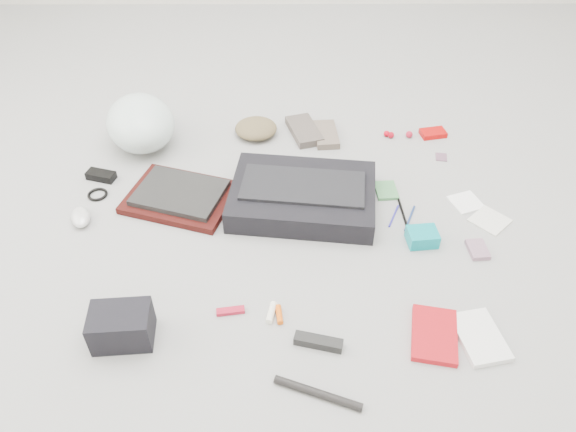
{
  "coord_description": "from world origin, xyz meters",
  "views": [
    {
      "loc": [
        -0.01,
        -1.44,
        1.35
      ],
      "look_at": [
        0.0,
        0.0,
        0.05
      ],
      "focal_mm": 35.0,
      "sensor_mm": 36.0,
      "label": 1
    }
  ],
  "objects_px": {
    "messenger_bag": "(303,196)",
    "accordion_wallet": "(422,237)",
    "camera_bag": "(122,326)",
    "book_red": "(434,335)",
    "laptop": "(180,193)",
    "bike_helmet": "(140,123)"
  },
  "relations": [
    {
      "from": "book_red",
      "to": "accordion_wallet",
      "type": "xyz_separation_m",
      "value": [
        0.03,
        0.39,
        0.01
      ]
    },
    {
      "from": "camera_bag",
      "to": "accordion_wallet",
      "type": "relative_size",
      "value": 1.71
    },
    {
      "from": "messenger_bag",
      "to": "camera_bag",
      "type": "distance_m",
      "value": 0.79
    },
    {
      "from": "messenger_bag",
      "to": "accordion_wallet",
      "type": "height_order",
      "value": "messenger_bag"
    },
    {
      "from": "camera_bag",
      "to": "book_red",
      "type": "height_order",
      "value": "camera_bag"
    },
    {
      "from": "book_red",
      "to": "accordion_wallet",
      "type": "bearing_deg",
      "value": 96.05
    },
    {
      "from": "laptop",
      "to": "camera_bag",
      "type": "bearing_deg",
      "value": -79.65
    },
    {
      "from": "laptop",
      "to": "accordion_wallet",
      "type": "bearing_deg",
      "value": 2.79
    },
    {
      "from": "camera_bag",
      "to": "book_red",
      "type": "relative_size",
      "value": 0.89
    },
    {
      "from": "camera_bag",
      "to": "accordion_wallet",
      "type": "bearing_deg",
      "value": 18.49
    },
    {
      "from": "bike_helmet",
      "to": "book_red",
      "type": "height_order",
      "value": "bike_helmet"
    },
    {
      "from": "camera_bag",
      "to": "book_red",
      "type": "xyz_separation_m",
      "value": [
        0.9,
        -0.0,
        -0.05
      ]
    },
    {
      "from": "messenger_bag",
      "to": "book_red",
      "type": "height_order",
      "value": "messenger_bag"
    },
    {
      "from": "bike_helmet",
      "to": "accordion_wallet",
      "type": "relative_size",
      "value": 3.41
    },
    {
      "from": "book_red",
      "to": "accordion_wallet",
      "type": "distance_m",
      "value": 0.39
    },
    {
      "from": "messenger_bag",
      "to": "accordion_wallet",
      "type": "xyz_separation_m",
      "value": [
        0.4,
        -0.19,
        -0.02
      ]
    },
    {
      "from": "accordion_wallet",
      "to": "messenger_bag",
      "type": "bearing_deg",
      "value": 148.17
    },
    {
      "from": "messenger_bag",
      "to": "camera_bag",
      "type": "height_order",
      "value": "camera_bag"
    },
    {
      "from": "messenger_bag",
      "to": "accordion_wallet",
      "type": "distance_m",
      "value": 0.45
    },
    {
      "from": "laptop",
      "to": "messenger_bag",
      "type": "bearing_deg",
      "value": 13.66
    },
    {
      "from": "laptop",
      "to": "book_red",
      "type": "bearing_deg",
      "value": -19.34
    },
    {
      "from": "accordion_wallet",
      "to": "book_red",
      "type": "bearing_deg",
      "value": -100.99
    }
  ]
}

